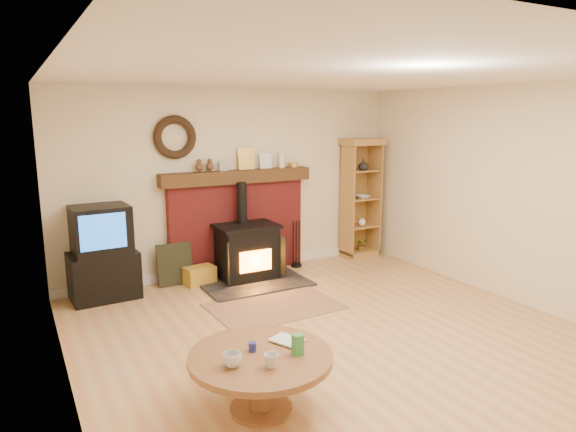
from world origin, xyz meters
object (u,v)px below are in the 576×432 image
tv_unit (103,255)px  curio_cabinet (360,198)px  coffee_table (261,365)px  wood_stove (248,253)px

tv_unit → curio_cabinet: (3.93, 0.09, 0.38)m
curio_cabinet → coffee_table: size_ratio=1.70×
curio_cabinet → wood_stove: bearing=-172.4°
wood_stove → coffee_table: wood_stove is taller
tv_unit → curio_cabinet: size_ratio=0.62×
tv_unit → coffee_table: tv_unit is taller
wood_stove → curio_cabinet: curio_cabinet is taller
curio_cabinet → coffee_table: 4.67m
tv_unit → coffee_table: (0.63, -3.17, -0.18)m
tv_unit → wood_stove: bearing=-5.9°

